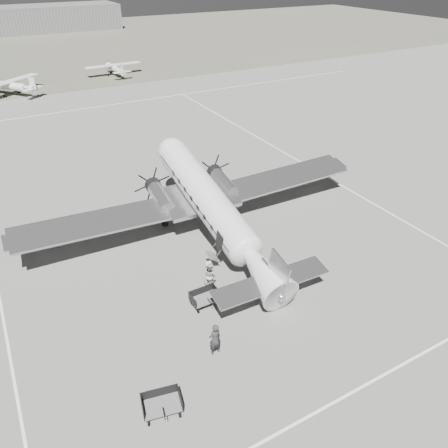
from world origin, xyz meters
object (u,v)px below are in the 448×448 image
Objects in this scene: ramp_agent at (210,275)px; ground_crew at (215,339)px; passenger at (209,273)px; hangar_main at (42,18)px; light_plane_left at (12,87)px; light_plane_right at (115,70)px; baggage_cart_near at (205,298)px; dc3_airliner at (211,206)px; baggage_cart_far at (162,405)px.

ground_crew is at bearing 144.23° from ramp_agent.
ground_crew is 5.81m from passenger.
hangar_main reaches higher than light_plane_left.
hangar_main is at bearing 38.59° from light_plane_left.
light_plane_right is 5.42× the size of passenger.
passenger reaches higher than baggage_cart_near.
light_plane_right reaches higher than ramp_agent.
hangar_main is 118.26m from dc3_airliner.
light_plane_left is at bearing -5.06° from ramp_agent.
ramp_agent is at bearing 171.41° from passenger.
dc3_airliner is (-7.86, -118.00, -0.60)m from hangar_main.
light_plane_right reaches higher than ground_crew.
dc3_airliner reaches higher than ground_crew.
light_plane_right is 5.28× the size of baggage_cart_far.
passenger is (0.01, 0.22, -0.00)m from ramp_agent.
light_plane_right is at bearing 77.01° from baggage_cart_near.
baggage_cart_near is (-3.97, -6.70, -2.18)m from dc3_airliner.
dc3_airliner is 50.96m from light_plane_left.
baggage_cart_far is 9.53m from ramp_agent.
baggage_cart_near is (4.38, -56.96, -0.69)m from light_plane_left.
passenger is (-12.24, -60.40, -0.12)m from light_plane_right.
dc3_airliner is 6.28m from ramp_agent.
baggage_cart_far is at bearing 127.74° from ramp_agent.
light_plane_right is 61.84m from ramp_agent.
ramp_agent is (-2.86, -5.31, -1.76)m from dc3_airliner.
baggage_cart_near is 3.92m from ground_crew.
ramp_agent is (6.32, 7.13, 0.40)m from baggage_cart_far.
hangar_main is 123.57m from passenger.
ramp_agent is at bearing -122.30° from light_plane_left.
dc3_airliner is at bearing -118.51° from light_plane_left.
baggage_cart_far is 4.47m from ground_crew.
ramp_agent is (2.37, 5.08, -0.07)m from ground_crew.
hangar_main is at bearing -101.71° from ground_crew.
dc3_airliner is 15.42× the size of baggage_cart_near.
ramp_agent is 0.22m from passenger.
baggage_cart_near is at bearing -119.04° from dc3_airliner.
baggage_cart_far is at bearing -108.16° from light_plane_right.
passenger is (5.50, -55.34, -0.27)m from light_plane_left.
hangar_main reaches higher than baggage_cart_near.
dc3_airliner is 15.60m from baggage_cart_far.
passenger is at bearing -104.30° from light_plane_right.
dc3_airliner is 15.01× the size of passenger.
light_plane_right is (1.53, -62.69, -2.24)m from hangar_main.
passenger is at bearing -117.66° from dc3_airliner.
light_plane_right is at bearing -108.43° from ground_crew.
hangar_main is at bearing 87.78° from dc3_airliner.
ramp_agent is at bearing -116.68° from dc3_airliner.
ground_crew reaches higher than baggage_cart_far.
passenger is (-2.85, -5.09, -1.76)m from dc3_airliner.
dc3_airliner is at bearing -36.25° from passenger.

